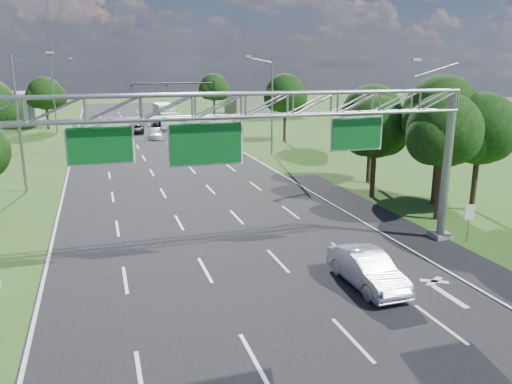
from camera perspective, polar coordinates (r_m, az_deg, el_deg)
name	(u,v)px	position (r m, az deg, el deg)	size (l,w,h in m)	color
ground	(180,181)	(41.22, -8.73, 1.20)	(220.00, 220.00, 0.00)	#2D4F17
road	(180,181)	(41.22, -8.73, 1.20)	(18.00, 180.00, 0.02)	black
road_flare	(399,229)	(30.20, 16.01, -4.08)	(3.00, 30.00, 0.02)	black
sign_gantry	(245,119)	(22.75, -1.25, 8.38)	(23.50, 1.00, 9.56)	gray
regulatory_sign	(469,215)	(28.79, 23.18, -2.46)	(0.60, 0.08, 2.10)	gray
traffic_signal	(191,93)	(76.04, -7.49, 11.15)	(12.21, 0.24, 7.00)	black
streetlight_l_near	(21,117)	(40.23, -25.29, 7.75)	(2.97, 0.22, 10.16)	gray
streetlight_l_far	(55,92)	(74.99, -22.00, 10.52)	(2.97, 0.22, 10.16)	gray
streetlight_r_mid	(270,101)	(52.78, 1.64, 10.35)	(2.97, 0.22, 10.16)	gray
tree_cluster_right	(420,125)	(35.85, 18.23, 7.32)	(9.91, 14.60, 8.68)	#2D2116
tree_verge_lc	(46,95)	(80.16, -22.90, 10.18)	(5.76, 4.80, 7.62)	#2D2116
tree_verge_rd	(286,95)	(61.95, 3.40, 10.97)	(5.76, 4.80, 8.28)	#2D2116
tree_verge_re	(214,88)	(90.12, -4.80, 11.72)	(5.76, 4.80, 7.84)	#2D2116
building_right	(261,104)	(96.78, 0.52, 10.05)	(12.00, 9.00, 4.00)	#9F9686
silver_sedan	(367,269)	(22.12, 12.59, -8.60)	(1.61, 4.62, 1.52)	silver
car_queue_a	(156,134)	(66.01, -11.41, 6.53)	(1.67, 4.12, 1.20)	white
car_queue_b	(137,129)	(71.74, -13.49, 7.02)	(1.98, 4.30, 1.19)	black
car_queue_c	(114,138)	(63.06, -15.93, 5.99)	(1.63, 4.04, 1.38)	black
car_queue_d	(210,135)	(63.08, -5.24, 6.46)	(1.40, 4.02, 1.32)	white
box_truck	(165,115)	(80.11, -10.38, 8.62)	(2.82, 8.83, 3.31)	white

